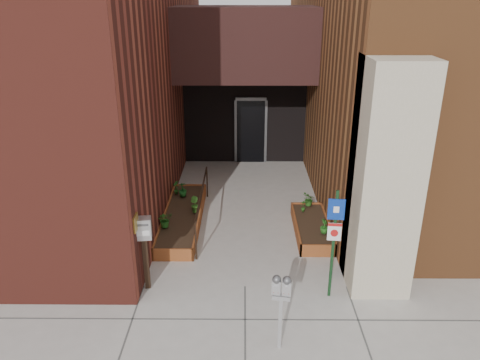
{
  "coord_description": "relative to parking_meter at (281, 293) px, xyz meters",
  "views": [
    {
      "loc": [
        -0.04,
        -7.73,
        5.41
      ],
      "look_at": [
        -0.11,
        1.8,
        1.53
      ],
      "focal_mm": 35.0,
      "sensor_mm": 36.0,
      "label": 1
    }
  ],
  "objects": [
    {
      "name": "shrub_left_d",
      "position": [
        -2.41,
        5.49,
        -0.57
      ],
      "size": [
        0.26,
        0.26,
        0.37
      ],
      "primitive_type": "imported",
      "rotation": [
        0.0,
        0.0,
        5.11
      ],
      "color": "#1F5A19",
      "rests_on": "planter_left"
    },
    {
      "name": "shrub_right_b",
      "position": [
        0.9,
        4.43,
        -0.6
      ],
      "size": [
        0.18,
        0.18,
        0.31
      ],
      "primitive_type": "imported",
      "rotation": [
        0.0,
        0.0,
        3.06
      ],
      "color": "#2A631C",
      "rests_on": "planter_right"
    },
    {
      "name": "shrub_left_b",
      "position": [
        -1.81,
        4.4,
        -0.56
      ],
      "size": [
        0.31,
        0.31,
        0.39
      ],
      "primitive_type": "imported",
      "rotation": [
        0.0,
        0.0,
        2.28
      ],
      "color": "#2C611B",
      "rests_on": "planter_left"
    },
    {
      "name": "planter_left",
      "position": [
        -2.11,
        4.37,
        -0.92
      ],
      "size": [
        0.9,
        3.6,
        0.3
      ],
      "color": "brown",
      "rests_on": "ground"
    },
    {
      "name": "shrub_right_a",
      "position": [
        1.24,
        3.33,
        -0.59
      ],
      "size": [
        0.24,
        0.24,
        0.33
      ],
      "primitive_type": "imported",
      "rotation": [
        0.0,
        0.0,
        1.21
      ],
      "color": "#23601B",
      "rests_on": "planter_right"
    },
    {
      "name": "handrail",
      "position": [
        -1.61,
        4.32,
        -0.31
      ],
      "size": [
        0.04,
        3.34,
        0.9
      ],
      "color": "black",
      "rests_on": "ground"
    },
    {
      "name": "planter_right",
      "position": [
        1.04,
        3.87,
        -0.92
      ],
      "size": [
        0.8,
        2.2,
        0.3
      ],
      "color": "brown",
      "rests_on": "ground"
    },
    {
      "name": "architecture",
      "position": [
        -0.74,
        8.57,
        3.93
      ],
      "size": [
        20.0,
        14.6,
        10.0
      ],
      "color": "maroon",
      "rests_on": "ground"
    },
    {
      "name": "payment_dropbox",
      "position": [
        -2.46,
        1.63,
        0.04
      ],
      "size": [
        0.33,
        0.27,
        1.52
      ],
      "color": "black",
      "rests_on": "ground"
    },
    {
      "name": "parking_meter",
      "position": [
        0.0,
        0.0,
        0.0
      ],
      "size": [
        0.31,
        0.16,
        1.36
      ],
      "color": "#B4B4B6",
      "rests_on": "ground"
    },
    {
      "name": "ground",
      "position": [
        -0.56,
        1.67,
        -1.05
      ],
      "size": [
        80.0,
        80.0,
        0.0
      ],
      "primitive_type": "plane",
      "color": "#9E9991",
      "rests_on": "ground"
    },
    {
      "name": "sign_post",
      "position": [
        1.04,
        1.38,
        0.29
      ],
      "size": [
        0.3,
        0.08,
        2.18
      ],
      "color": "#123217",
      "rests_on": "ground"
    },
    {
      "name": "shrub_right_c",
      "position": [
        1.07,
        4.77,
        -0.58
      ],
      "size": [
        0.4,
        0.4,
        0.34
      ],
      "primitive_type": "imported",
      "rotation": [
        0.0,
        0.0,
        4.33
      ],
      "color": "#295E1B",
      "rests_on": "planter_right"
    },
    {
      "name": "shrub_left_a",
      "position": [
        -2.41,
        3.6,
        -0.57
      ],
      "size": [
        0.45,
        0.45,
        0.37
      ],
      "primitive_type": "imported",
      "rotation": [
        0.0,
        0.0,
        0.45
      ],
      "color": "#21601B",
      "rests_on": "planter_left"
    },
    {
      "name": "shrub_left_c",
      "position": [
        -2.21,
        5.35,
        -0.56
      ],
      "size": [
        0.29,
        0.29,
        0.39
      ],
      "primitive_type": "imported",
      "rotation": [
        0.0,
        0.0,
        3.59
      ],
      "color": "#17531B",
      "rests_on": "planter_left"
    }
  ]
}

